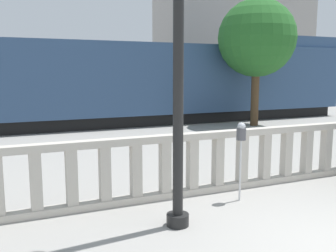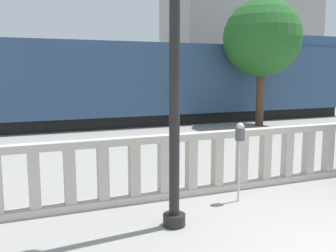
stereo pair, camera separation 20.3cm
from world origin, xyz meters
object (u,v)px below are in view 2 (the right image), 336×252
at_px(train_near, 92,83).
at_px(tree_left, 262,38).
at_px(lamppost, 175,5).
at_px(parking_meter, 240,137).

bearing_deg(train_near, tree_left, -20.80).
distance_m(train_near, tree_left, 8.12).
height_order(lamppost, train_near, lamppost).
height_order(lamppost, parking_meter, lamppost).
relative_size(train_near, tree_left, 4.82).
distance_m(parking_meter, tree_left, 11.18).
relative_size(parking_meter, tree_left, 0.27).
bearing_deg(parking_meter, lamppost, -159.24).
xyz_separation_m(parking_meter, tree_left, (6.62, 8.57, 2.78)).
bearing_deg(tree_left, parking_meter, -127.69).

